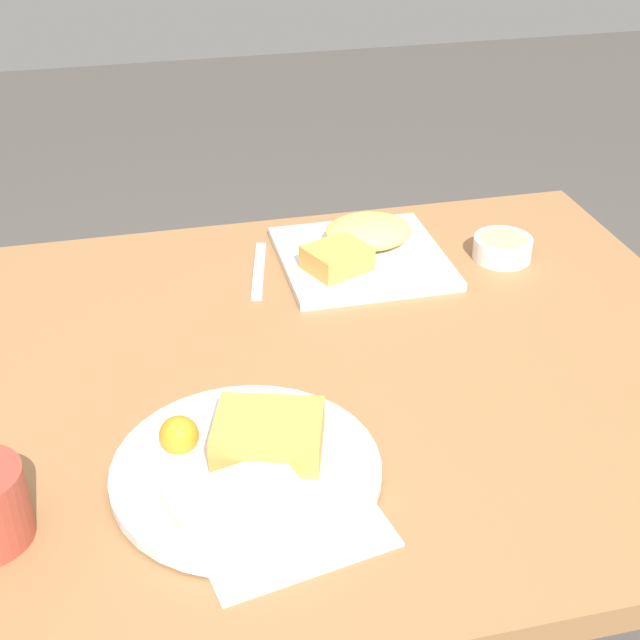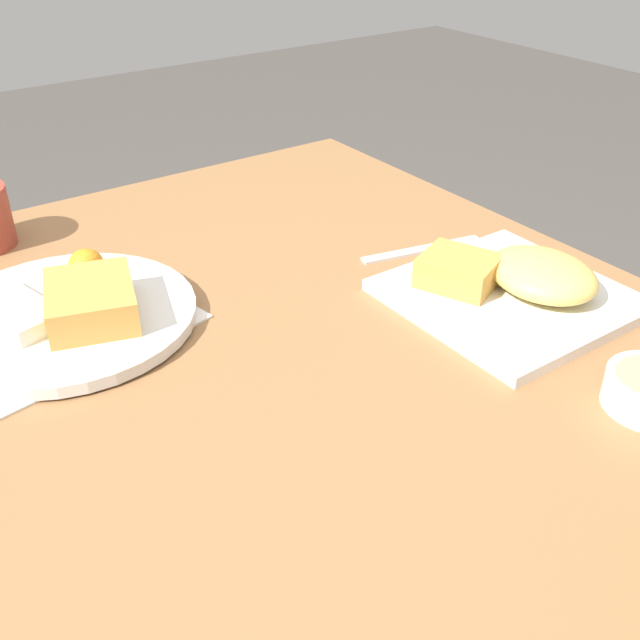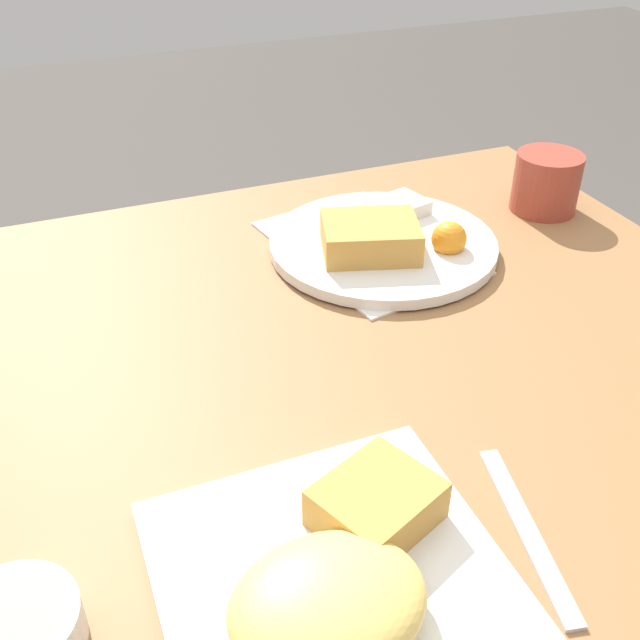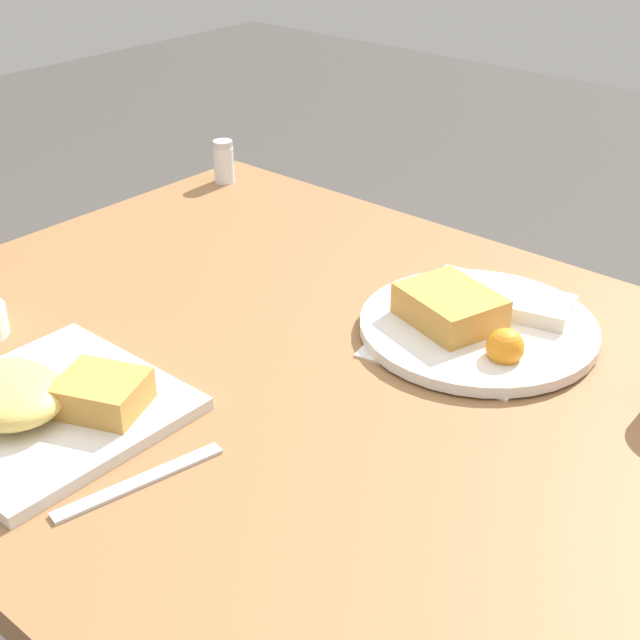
{
  "view_description": "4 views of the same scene",
  "coord_description": "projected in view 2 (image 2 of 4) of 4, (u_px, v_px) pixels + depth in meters",
  "views": [
    {
      "loc": [
        0.25,
        0.91,
        1.36
      ],
      "look_at": [
        0.03,
        -0.02,
        0.76
      ],
      "focal_mm": 50.0,
      "sensor_mm": 36.0,
      "label": 1
    },
    {
      "loc": [
        -0.59,
        0.37,
        1.16
      ],
      "look_at": [
        -0.03,
        -0.03,
        0.73
      ],
      "focal_mm": 42.0,
      "sensor_mm": 36.0,
      "label": 2
    },
    {
      "loc": [
        -0.23,
        -0.57,
        1.17
      ],
      "look_at": [
        -0.0,
        -0.0,
        0.76
      ],
      "focal_mm": 42.0,
      "sensor_mm": 36.0,
      "label": 3
    },
    {
      "loc": [
        0.63,
        -0.66,
        1.26
      ],
      "look_at": [
        0.04,
        0.03,
        0.75
      ],
      "focal_mm": 50.0,
      "sensor_mm": 36.0,
      "label": 4
    }
  ],
  "objects": [
    {
      "name": "dining_table",
      "position": [
        285.0,
        391.0,
        0.87
      ],
      "size": [
        1.04,
        0.88,
        0.7
      ],
      "color": "olive",
      "rests_on": "ground_plane"
    },
    {
      "name": "menu_card",
      "position": [
        60.0,
        333.0,
        0.83
      ],
      "size": [
        0.24,
        0.31,
        0.0
      ],
      "rotation": [
        0.0,
        0.0,
        0.19
      ],
      "color": "silver",
      "rests_on": "dining_table"
    },
    {
      "name": "plate_square_near",
      "position": [
        515.0,
        285.0,
        0.88
      ],
      "size": [
        0.25,
        0.25,
        0.06
      ],
      "color": "white",
      "rests_on": "dining_table"
    },
    {
      "name": "plate_oval_far",
      "position": [
        69.0,
        310.0,
        0.84
      ],
      "size": [
        0.29,
        0.29,
        0.05
      ],
      "color": "white",
      "rests_on": "menu_card"
    },
    {
      "name": "butter_knife",
      "position": [
        422.0,
        249.0,
        1.01
      ],
      "size": [
        0.05,
        0.18,
        0.0
      ],
      "rotation": [
        0.0,
        0.0,
        1.36
      ],
      "color": "silver",
      "rests_on": "dining_table"
    }
  ]
}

